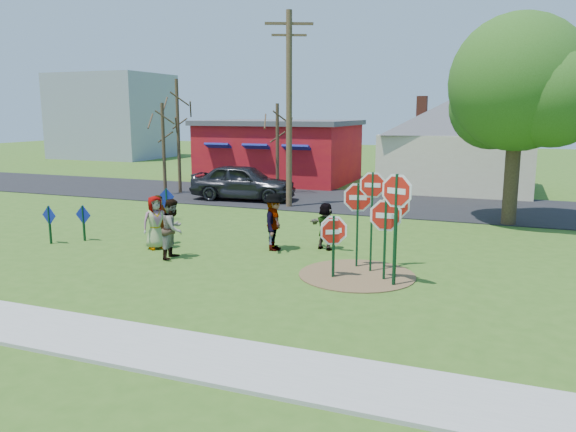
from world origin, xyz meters
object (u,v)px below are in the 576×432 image
(person_b, at_px, (160,220))
(stop_sign_b, at_px, (372,196))
(leafy_tree, at_px, (522,90))
(stop_sign_c, at_px, (396,204))
(person_a, at_px, (155,223))
(suv, at_px, (243,182))
(utility_pole, at_px, (289,106))
(stop_sign_d, at_px, (396,210))
(stop_sign_a, at_px, (334,234))

(person_b, bearing_deg, stop_sign_b, -88.91)
(person_b, xyz_separation_m, leafy_tree, (11.07, 7.92, 4.39))
(stop_sign_c, relative_size, person_a, 1.75)
(suv, distance_m, utility_pole, 4.85)
(stop_sign_d, distance_m, person_a, 7.76)
(stop_sign_b, bearing_deg, leafy_tree, 60.14)
(stop_sign_a, distance_m, suv, 13.90)
(stop_sign_b, xyz_separation_m, person_b, (-7.36, 0.66, -1.31))
(stop_sign_d, xyz_separation_m, utility_pole, (-6.59, 8.52, 3.02))
(suv, bearing_deg, stop_sign_c, -144.12)
(stop_sign_d, distance_m, leafy_tree, 9.14)
(stop_sign_d, height_order, utility_pole, utility_pole)
(stop_sign_d, bearing_deg, suv, 110.16)
(stop_sign_b, bearing_deg, utility_pole, 116.64)
(person_b, height_order, suv, suv)
(stop_sign_a, distance_m, stop_sign_c, 1.94)
(utility_pole, xyz_separation_m, leafy_tree, (9.79, -0.75, 0.56))
(stop_sign_a, height_order, utility_pole, utility_pole)
(utility_pole, relative_size, leafy_tree, 1.09)
(stop_sign_a, xyz_separation_m, person_b, (-6.53, 1.53, -0.36))
(stop_sign_c, xyz_separation_m, person_b, (-8.21, 1.71, -1.31))
(stop_sign_a, distance_m, person_b, 6.72)
(stop_sign_a, relative_size, stop_sign_b, 0.62)
(person_a, height_order, person_b, person_a)
(utility_pole, bearing_deg, stop_sign_b, -56.93)
(stop_sign_b, distance_m, person_b, 7.50)
(stop_sign_a, distance_m, stop_sign_b, 1.53)
(stop_sign_c, bearing_deg, person_b, -171.39)
(stop_sign_b, relative_size, utility_pole, 0.33)
(person_b, distance_m, utility_pole, 9.56)
(stop_sign_c, bearing_deg, stop_sign_a, -165.67)
(suv, bearing_deg, person_a, -174.86)
(stop_sign_c, height_order, leafy_tree, leafy_tree)
(stop_sign_b, height_order, stop_sign_c, stop_sign_c)
(stop_sign_a, height_order, leafy_tree, leafy_tree)
(person_a, height_order, leafy_tree, leafy_tree)
(stop_sign_b, bearing_deg, stop_sign_d, 50.93)
(stop_sign_c, distance_m, person_a, 8.21)
(utility_pole, bearing_deg, stop_sign_c, -56.25)
(stop_sign_a, xyz_separation_m, suv, (-8.14, 11.26, -0.27))
(suv, xyz_separation_m, leafy_tree, (12.68, -1.81, 4.30))
(utility_pole, height_order, leafy_tree, utility_pole)
(stop_sign_c, relative_size, utility_pole, 0.34)
(stop_sign_b, relative_size, stop_sign_c, 0.96)
(stop_sign_b, xyz_separation_m, stop_sign_c, (0.86, -1.05, -0.01))
(stop_sign_c, relative_size, person_b, 1.81)
(person_b, height_order, utility_pole, utility_pole)
(stop_sign_a, distance_m, leafy_tree, 11.23)
(stop_sign_c, relative_size, leafy_tree, 0.38)
(stop_sign_b, relative_size, leafy_tree, 0.36)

